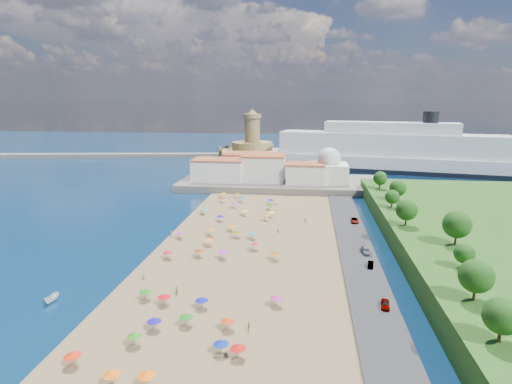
# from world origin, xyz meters

# --- Properties ---
(ground) EXTENTS (700.00, 700.00, 0.00)m
(ground) POSITION_xyz_m (0.00, 0.00, 0.00)
(ground) COLOR #071938
(ground) RESTS_ON ground
(terrace) EXTENTS (90.00, 36.00, 3.00)m
(terrace) POSITION_xyz_m (10.00, 73.00, 1.50)
(terrace) COLOR #59544C
(terrace) RESTS_ON ground
(jetty) EXTENTS (18.00, 70.00, 2.40)m
(jetty) POSITION_xyz_m (-12.00, 108.00, 1.20)
(jetty) COLOR #59544C
(jetty) RESTS_ON ground
(breakwater) EXTENTS (199.03, 34.77, 2.60)m
(breakwater) POSITION_xyz_m (-110.00, 153.00, 1.30)
(breakwater) COLOR #59544C
(breakwater) RESTS_ON ground
(waterfront_buildings) EXTENTS (57.00, 29.00, 11.00)m
(waterfront_buildings) POSITION_xyz_m (-3.05, 73.64, 7.88)
(waterfront_buildings) COLOR silver
(waterfront_buildings) RESTS_ON terrace
(domed_building) EXTENTS (16.00, 16.00, 15.00)m
(domed_building) POSITION_xyz_m (30.00, 71.00, 8.97)
(domed_building) COLOR silver
(domed_building) RESTS_ON terrace
(fortress) EXTENTS (40.00, 40.00, 32.40)m
(fortress) POSITION_xyz_m (-12.00, 138.00, 6.68)
(fortress) COLOR #9B834D
(fortress) RESTS_ON ground
(cruise_ship) EXTENTS (147.73, 49.47, 31.96)m
(cruise_ship) POSITION_xyz_m (63.89, 120.34, 9.46)
(cruise_ship) COLOR black
(cruise_ship) RESTS_ON ground
(beach_parasols) EXTENTS (32.09, 115.19, 2.20)m
(beach_parasols) POSITION_xyz_m (-0.95, -10.10, 2.15)
(beach_parasols) COLOR gray
(beach_parasols) RESTS_ON beach
(beachgoers) EXTENTS (38.85, 94.70, 1.83)m
(beachgoers) POSITION_xyz_m (0.25, 3.38, 1.11)
(beachgoers) COLOR tan
(beachgoers) RESTS_ON beach
(moored_boats) EXTENTS (5.30, 20.55, 1.50)m
(moored_boats) POSITION_xyz_m (-29.24, -50.27, 0.74)
(moored_boats) COLOR white
(moored_boats) RESTS_ON ground
(parked_cars) EXTENTS (2.50, 60.23, 1.39)m
(parked_cars) POSITION_xyz_m (36.00, -6.79, 1.36)
(parked_cars) COLOR gray
(parked_cars) RESTS_ON promenade
(hillside_trees) EXTENTS (13.93, 106.92, 8.09)m
(hillside_trees) POSITION_xyz_m (49.82, -8.87, 10.22)
(hillside_trees) COLOR #382314
(hillside_trees) RESTS_ON hillside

